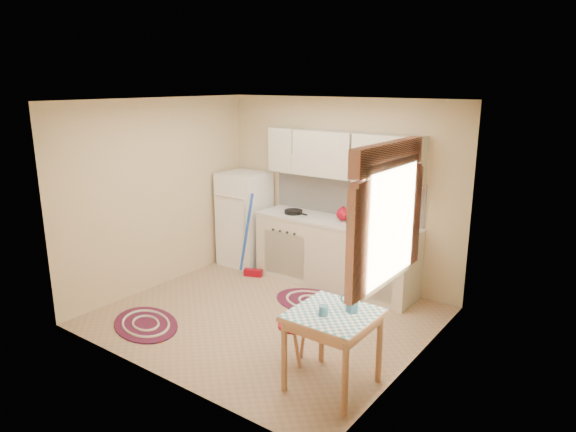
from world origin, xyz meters
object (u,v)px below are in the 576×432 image
object	(u,v)px
fridge	(245,219)
base_cabinets	(335,254)
table	(332,350)
stool	(295,343)

from	to	relation	value
fridge	base_cabinets	xyz separation A→B (m)	(1.55, 0.05, -0.26)
table	stool	bearing A→B (deg)	165.87
stool	base_cabinets	bearing A→B (deg)	110.32
base_cabinets	stool	xyz separation A→B (m)	(0.72, -1.95, -0.23)
base_cabinets	stool	distance (m)	2.09
base_cabinets	table	size ratio (longest dim) A/B	3.12
table	fridge	bearing A→B (deg)	143.89
fridge	table	bearing A→B (deg)	-36.11
stool	fridge	bearing A→B (deg)	140.09
fridge	table	size ratio (longest dim) A/B	1.94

